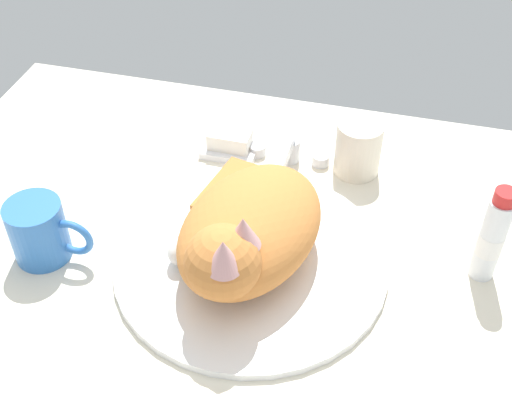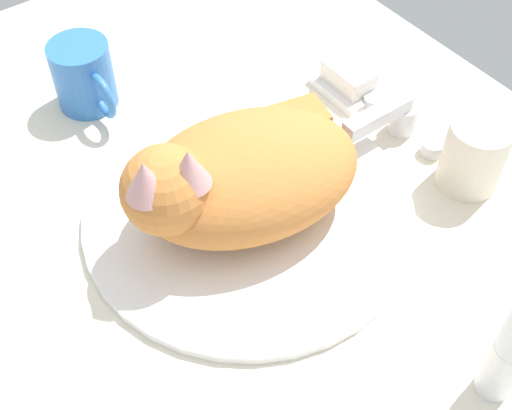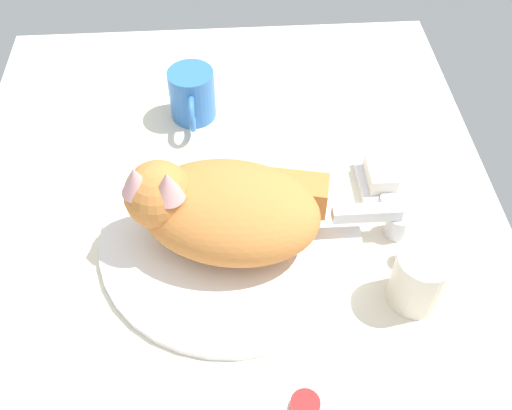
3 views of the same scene
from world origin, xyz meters
The scene contains 9 objects.
ground_plane centered at (0.00, 0.00, -1.50)cm, with size 110.00×82.50×3.00cm, color silver.
sink_basin centered at (0.00, 0.00, 0.59)cm, with size 37.55×37.55×1.19cm, color white.
faucet centered at (0.00, 22.40, 2.68)cm, with size 13.30×11.61×5.90cm.
cat centered at (-0.53, -1.32, 7.16)cm, with size 22.28×29.86×14.69cm.
coffee_mug centered at (-28.10, -5.43, 4.47)cm, with size 11.96×7.76×8.94cm.
rinse_cup centered at (11.00, 23.95, 4.41)cm, with size 7.20×7.20×8.82cm.
soap_dish centered at (-9.77, 23.43, 0.60)cm, with size 9.00×6.40×1.20cm, color white.
soap_bar centered at (-9.77, 23.43, 2.58)cm, with size 6.82×4.14×2.77cm, color white.
toothpaste_bottle centered at (30.61, 6.12, 6.89)cm, with size 3.40×3.40×14.74cm.
Camera 1 is at (16.44, -60.74, 68.17)cm, focal length 47.06 mm.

